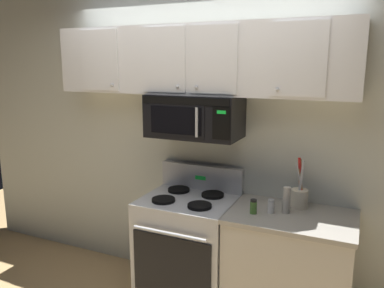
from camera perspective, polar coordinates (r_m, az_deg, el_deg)
name	(u,v)px	position (r m, az deg, el deg)	size (l,w,h in m)	color
back_wall	(206,138)	(3.41, 2.08, 0.94)	(5.20, 0.10, 2.70)	silver
stove_range	(189,247)	(3.37, -0.48, -15.04)	(0.76, 0.69, 1.12)	#B7BABF
over_range_microwave	(194,116)	(3.14, 0.38, 4.19)	(0.76, 0.43, 0.35)	black
upper_cabinets	(196,60)	(3.14, 0.63, 12.41)	(2.50, 0.36, 0.55)	silver
counter_segment	(288,269)	(3.17, 14.19, -17.66)	(0.93, 0.65, 0.90)	#BCB7AD
utensil_crock_cream	(300,195)	(3.09, 15.74, -7.37)	(0.13, 0.13, 0.39)	beige
salt_shaker	(271,206)	(2.95, 11.68, -9.07)	(0.05, 0.05, 0.10)	white
pepper_mill	(286,200)	(2.96, 13.91, -8.12)	(0.05, 0.05, 0.20)	#B7B2A8
spice_jar	(253,207)	(2.92, 9.15, -9.20)	(0.05, 0.05, 0.11)	#4C7F33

